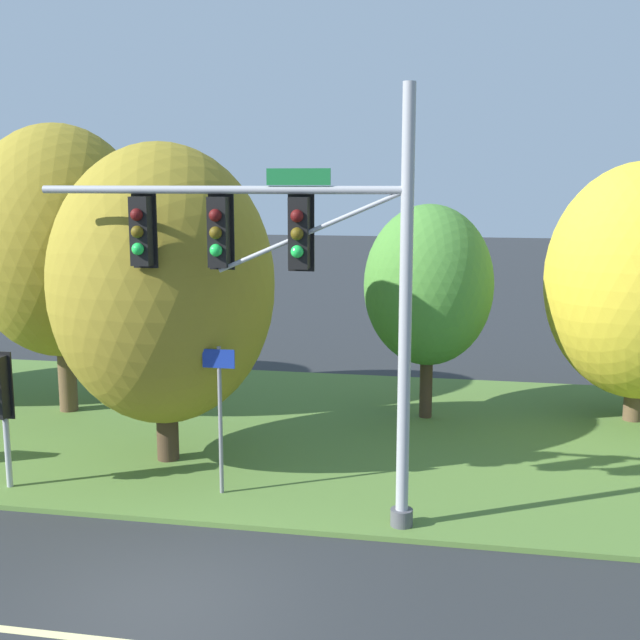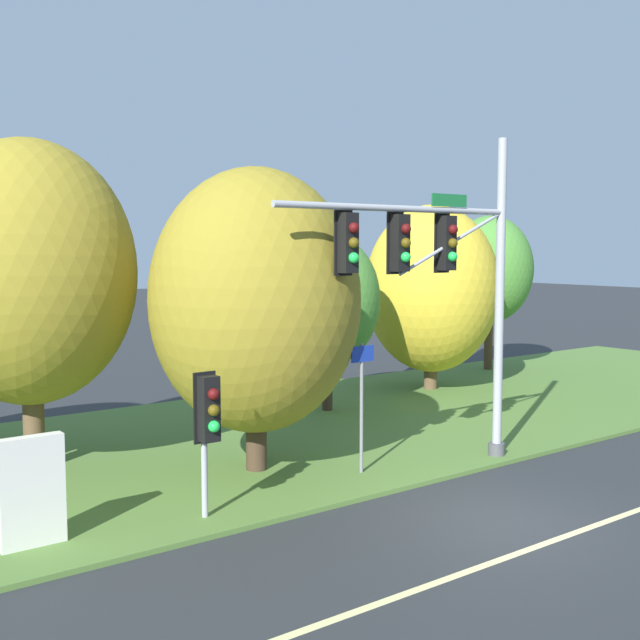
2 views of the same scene
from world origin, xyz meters
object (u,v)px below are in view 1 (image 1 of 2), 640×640
(traffic_signal_mast, at_px, (291,266))
(route_sign_post, at_px, (220,404))
(tree_mid_verge, at_px, (428,286))
(tree_left_of_mast, at_px, (60,242))
(tree_behind_signpost, at_px, (163,285))

(traffic_signal_mast, relative_size, route_sign_post, 2.60)
(traffic_signal_mast, relative_size, tree_mid_verge, 1.39)
(traffic_signal_mast, height_order, tree_mid_verge, traffic_signal_mast)
(traffic_signal_mast, height_order, tree_left_of_mast, traffic_signal_mast)
(route_sign_post, distance_m, tree_left_of_mast, 7.94)
(route_sign_post, xyz_separation_m, tree_left_of_mast, (-5.76, 4.77, 2.69))
(route_sign_post, distance_m, tree_behind_signpost, 3.17)
(route_sign_post, distance_m, tree_mid_verge, 7.13)
(traffic_signal_mast, bearing_deg, tree_mid_verge, 73.48)
(tree_mid_verge, bearing_deg, tree_left_of_mast, -173.00)
(tree_behind_signpost, xyz_separation_m, tree_mid_verge, (5.37, 4.27, -0.43))
(route_sign_post, xyz_separation_m, tree_behind_signpost, (-1.75, 1.65, 2.06))
(traffic_signal_mast, distance_m, tree_mid_verge, 7.16)
(route_sign_post, bearing_deg, tree_behind_signpost, 136.64)
(traffic_signal_mast, height_order, route_sign_post, traffic_signal_mast)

